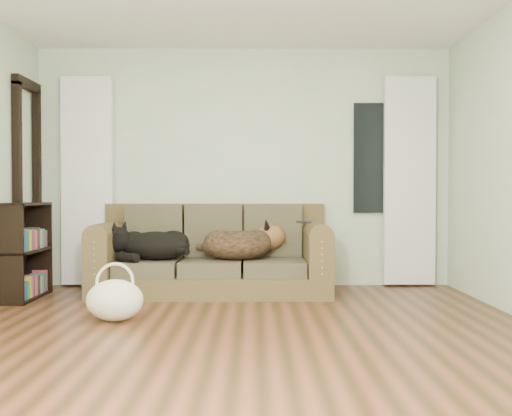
{
  "coord_description": "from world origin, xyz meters",
  "views": [
    {
      "loc": [
        0.12,
        -3.77,
        0.99
      ],
      "look_at": [
        0.13,
        1.6,
        0.87
      ],
      "focal_mm": 40.0,
      "sensor_mm": 36.0,
      "label": 1
    }
  ],
  "objects_px": {
    "sofa": "(212,249)",
    "bookshelf": "(24,247)",
    "dog_black_lab": "(152,247)",
    "tote_bag": "(115,301)",
    "dog_shepherd": "(241,245)"
  },
  "relations": [
    {
      "from": "sofa",
      "to": "bookshelf",
      "type": "relative_size",
      "value": 2.55
    },
    {
      "from": "sofa",
      "to": "dog_black_lab",
      "type": "distance_m",
      "value": 0.6
    },
    {
      "from": "sofa",
      "to": "tote_bag",
      "type": "height_order",
      "value": "sofa"
    },
    {
      "from": "dog_shepherd",
      "to": "tote_bag",
      "type": "distance_m",
      "value": 1.61
    },
    {
      "from": "dog_black_lab",
      "to": "bookshelf",
      "type": "height_order",
      "value": "bookshelf"
    },
    {
      "from": "tote_bag",
      "to": "dog_black_lab",
      "type": "bearing_deg",
      "value": 86.37
    },
    {
      "from": "dog_black_lab",
      "to": "dog_shepherd",
      "type": "bearing_deg",
      "value": 13.93
    },
    {
      "from": "sofa",
      "to": "bookshelf",
      "type": "distance_m",
      "value": 1.8
    },
    {
      "from": "dog_black_lab",
      "to": "dog_shepherd",
      "type": "xyz_separation_m",
      "value": [
        0.89,
        0.06,
        0.01
      ]
    },
    {
      "from": "dog_shepherd",
      "to": "bookshelf",
      "type": "bearing_deg",
      "value": 1.11
    },
    {
      "from": "sofa",
      "to": "dog_shepherd",
      "type": "height_order",
      "value": "sofa"
    },
    {
      "from": "dog_black_lab",
      "to": "dog_shepherd",
      "type": "relative_size",
      "value": 0.95
    },
    {
      "from": "dog_shepherd",
      "to": "bookshelf",
      "type": "relative_size",
      "value": 0.79
    },
    {
      "from": "sofa",
      "to": "dog_black_lab",
      "type": "height_order",
      "value": "sofa"
    },
    {
      "from": "dog_shepherd",
      "to": "bookshelf",
      "type": "distance_m",
      "value": 2.09
    }
  ]
}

